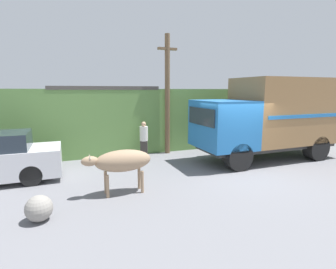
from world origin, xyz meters
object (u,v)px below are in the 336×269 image
Objects in this scene: cargo_truck at (273,116)px; pedestrian_on_hill at (144,138)px; utility_pole at (167,93)px; brown_cow at (122,161)px; roadside_rock at (39,208)px.

cargo_truck reaches higher than pedestrian_on_hill.
pedestrian_on_hill is 0.29× the size of utility_pole.
brown_cow is at bearing -125.97° from utility_pole.
cargo_truck is 3.29× the size of brown_cow.
pedestrian_on_hill is 2.37m from utility_pole.
cargo_truck is at bearing 179.33° from pedestrian_on_hill.
pedestrian_on_hill reaches higher than brown_cow.
pedestrian_on_hill is at bearing 71.93° from brown_cow.
roadside_rock is (-5.15, -5.11, -2.54)m from utility_pole.
brown_cow is 5.49m from utility_pole.
brown_cow reaches higher than roadside_rock.
pedestrian_on_hill is (-5.10, 2.30, -1.02)m from cargo_truck.
utility_pole reaches higher than cargo_truck.
pedestrian_on_hill is (1.77, 3.84, -0.09)m from brown_cow.
pedestrian_on_hill reaches higher than roadside_rock.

